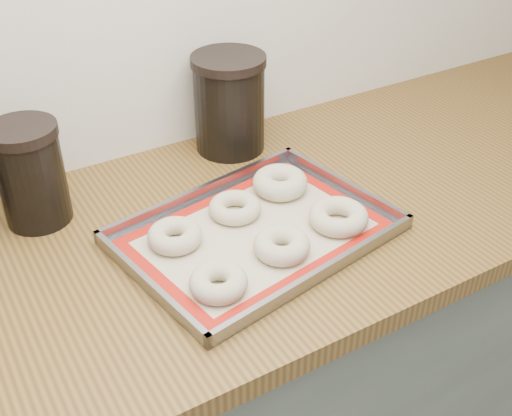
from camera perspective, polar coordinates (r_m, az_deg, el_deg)
cabinet at (r=1.48m, az=-3.94°, el=-16.79°), size 3.00×0.65×0.86m
countertop at (r=1.17m, az=-4.80°, el=-2.84°), size 3.06×0.68×0.04m
baking_tray at (r=1.14m, az=0.00°, el=-2.21°), size 0.51×0.40×0.03m
baking_mat at (r=1.14m, az=-0.00°, el=-2.29°), size 0.46×0.36×0.00m
bagel_front_left at (r=1.01m, az=-3.36°, el=-6.61°), size 0.09×0.09×0.03m
bagel_front_mid at (r=1.08m, az=2.31°, el=-3.33°), size 0.12×0.12×0.04m
bagel_front_right at (r=1.16m, az=7.34°, el=-0.77°), size 0.13×0.13×0.03m
bagel_back_left at (r=1.11m, az=-7.22°, el=-2.47°), size 0.13×0.13×0.03m
bagel_back_mid at (r=1.18m, az=-1.89°, el=0.03°), size 0.11×0.11×0.03m
bagel_back_right at (r=1.24m, az=2.15°, el=2.29°), size 0.14×0.14×0.04m
canister_mid at (r=1.20m, az=-19.40°, el=2.87°), size 0.12×0.12×0.19m
canister_right at (r=1.37m, az=-2.39°, el=9.29°), size 0.16×0.16×0.21m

